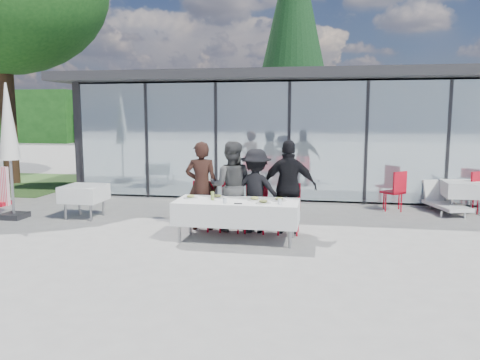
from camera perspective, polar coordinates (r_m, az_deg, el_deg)
name	(u,v)px	position (r m, az deg, el deg)	size (l,w,h in m)	color
ground	(216,241)	(8.69, -2.98, -7.46)	(90.00, 90.00, 0.00)	gray
pavilion	(327,120)	(16.32, 10.55, 7.22)	(14.80, 8.80, 3.44)	gray
treeline	(273,117)	(36.37, 4.00, 7.71)	(62.50, 2.00, 4.40)	#143D13
dining_table	(237,212)	(8.61, -0.37, -3.90)	(2.26, 0.96, 0.75)	silver
diner_a	(202,186)	(9.42, -4.71, -0.70)	(0.65, 0.65, 1.79)	#311B16
diner_chair_a	(202,203)	(9.52, -4.63, -2.79)	(0.44, 0.44, 0.97)	red
diner_b	(231,186)	(9.29, -1.08, -0.78)	(0.87, 0.87, 1.80)	#484848
diner_chair_b	(232,204)	(9.38, -1.03, -2.92)	(0.44, 0.44, 0.97)	red
diner_c	(256,191)	(9.22, 1.95, -1.31)	(1.07, 1.07, 1.65)	black
diner_chair_c	(256,205)	(9.30, 1.98, -3.02)	(0.44, 0.44, 0.97)	red
diner_d	(289,187)	(9.13, 6.00, -0.87)	(1.07, 1.07, 1.83)	black
diner_chair_d	(289,206)	(9.23, 5.98, -3.14)	(0.44, 0.44, 0.97)	red
plate_a	(191,197)	(8.85, -6.04, -2.06)	(0.28, 0.28, 0.07)	silver
plate_b	(218,197)	(8.85, -2.76, -2.03)	(0.28, 0.28, 0.07)	silver
plate_c	(255,199)	(8.60, 1.80, -2.31)	(0.28, 0.28, 0.07)	silver
plate_d	(279,200)	(8.56, 4.78, -2.39)	(0.28, 0.28, 0.07)	silver
plate_extra	(263,202)	(8.29, 2.85, -2.70)	(0.28, 0.28, 0.07)	silver
juice_bottle	(212,196)	(8.61, -3.37, -1.94)	(0.06, 0.06, 0.16)	#8AA745
drinking_glasses	(252,201)	(8.25, 1.47, -2.57)	(1.04, 0.15, 0.10)	silver
folded_eyeglasses	(238,204)	(8.23, -0.23, -2.89)	(0.14, 0.03, 0.01)	black
spare_table_left	(84,193)	(11.08, -18.47, -1.57)	(0.86, 0.86, 0.74)	silver
spare_table_right	(463,189)	(12.29, 25.51, -1.04)	(0.86, 0.86, 0.74)	silver
spare_chair_b	(396,189)	(11.84, 18.47, -1.07)	(0.62, 0.62, 0.97)	red
market_umbrella	(8,131)	(11.47, -26.39, 5.43)	(0.50, 0.50, 3.00)	black
lounger	(444,201)	(12.23, 23.56, -2.38)	(0.94, 1.45, 0.72)	silver
conifer_tree	(293,30)	(21.52, 6.54, 17.71)	(4.00, 4.00, 10.50)	#382316
grass_patch	(13,183)	(17.72, -25.96, -0.33)	(5.00, 5.00, 0.02)	#385926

